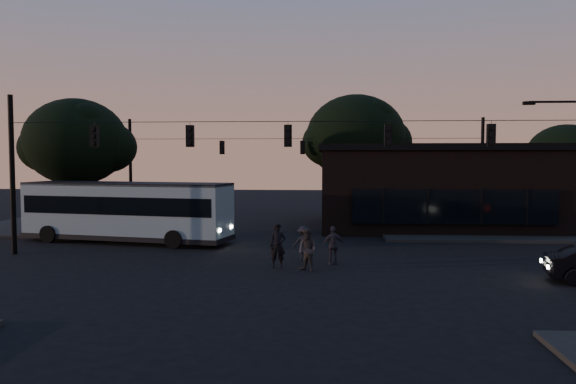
# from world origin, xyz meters

# --- Properties ---
(ground) EXTENTS (120.00, 120.00, 0.00)m
(ground) POSITION_xyz_m (0.00, 0.00, 0.00)
(ground) COLOR black
(ground) RESTS_ON ground
(sidewalk_far_right) EXTENTS (14.00, 10.00, 0.15)m
(sidewalk_far_right) POSITION_xyz_m (12.00, 14.00, 0.07)
(sidewalk_far_right) COLOR black
(sidewalk_far_right) RESTS_ON ground
(sidewalk_far_left) EXTENTS (14.00, 10.00, 0.15)m
(sidewalk_far_left) POSITION_xyz_m (-14.00, 14.00, 0.07)
(sidewalk_far_left) COLOR black
(sidewalk_far_left) RESTS_ON ground
(building) EXTENTS (15.40, 10.41, 5.40)m
(building) POSITION_xyz_m (9.00, 15.97, 2.71)
(building) COLOR black
(building) RESTS_ON ground
(tree_behind) EXTENTS (7.60, 7.60, 9.43)m
(tree_behind) POSITION_xyz_m (4.00, 22.00, 6.19)
(tree_behind) COLOR black
(tree_behind) RESTS_ON ground
(tree_right) EXTENTS (5.20, 5.20, 6.86)m
(tree_right) POSITION_xyz_m (18.00, 18.00, 4.63)
(tree_right) COLOR black
(tree_right) RESTS_ON ground
(tree_left) EXTENTS (6.40, 6.40, 8.30)m
(tree_left) POSITION_xyz_m (-14.00, 13.00, 5.57)
(tree_left) COLOR black
(tree_left) RESTS_ON ground
(signal_rig_near) EXTENTS (26.24, 0.30, 7.50)m
(signal_rig_near) POSITION_xyz_m (0.00, 4.00, 4.45)
(signal_rig_near) COLOR black
(signal_rig_near) RESTS_ON ground
(signal_rig_far) EXTENTS (26.24, 0.30, 7.50)m
(signal_rig_far) POSITION_xyz_m (0.00, 20.00, 4.20)
(signal_rig_far) COLOR black
(signal_rig_far) RESTS_ON ground
(bus) EXTENTS (11.79, 4.87, 3.24)m
(bus) POSITION_xyz_m (-9.01, 8.07, 1.82)
(bus) COLOR gray
(bus) RESTS_ON ground
(pedestrian_a) EXTENTS (0.71, 0.50, 1.86)m
(pedestrian_a) POSITION_xyz_m (-0.26, 1.49, 0.93)
(pedestrian_a) COLOR black
(pedestrian_a) RESTS_ON ground
(pedestrian_b) EXTENTS (1.06, 1.04, 1.72)m
(pedestrian_b) POSITION_xyz_m (0.99, 0.87, 0.86)
(pedestrian_b) COLOR #302B2C
(pedestrian_b) RESTS_ON ground
(pedestrian_c) EXTENTS (1.03, 0.59, 1.65)m
(pedestrian_c) POSITION_xyz_m (2.05, 2.33, 0.83)
(pedestrian_c) COLOR #2B2730
(pedestrian_c) RESTS_ON ground
(pedestrian_d) EXTENTS (0.99, 0.58, 1.52)m
(pedestrian_d) POSITION_xyz_m (0.74, 3.28, 0.76)
(pedestrian_d) COLOR black
(pedestrian_d) RESTS_ON ground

